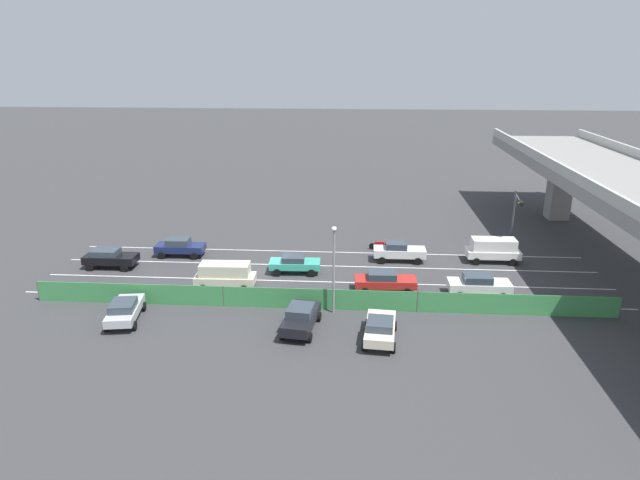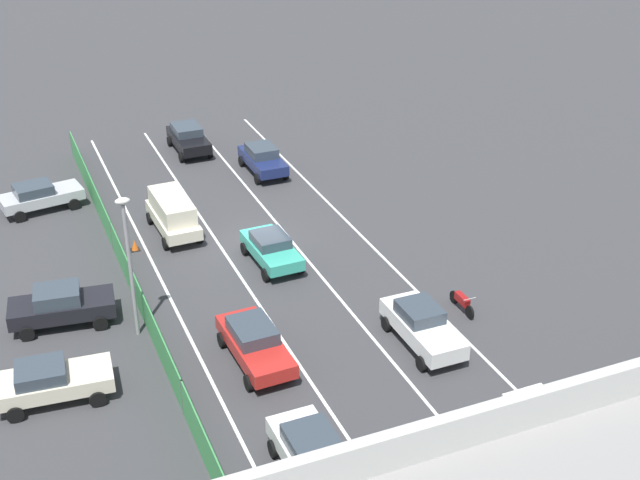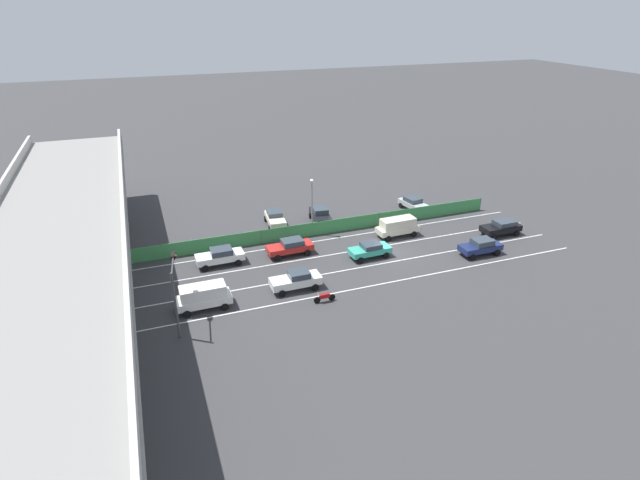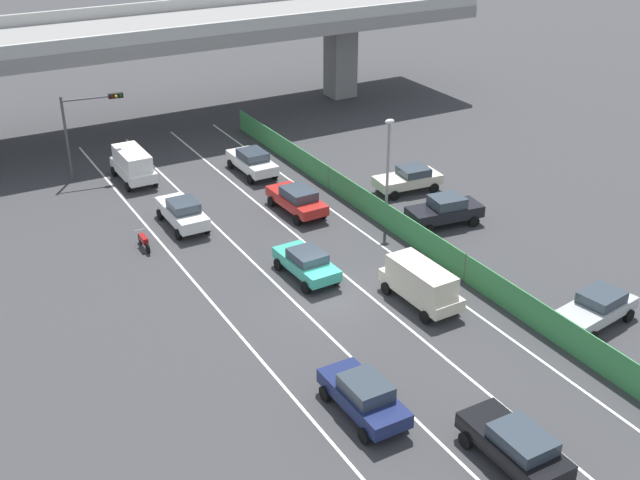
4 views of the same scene
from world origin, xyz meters
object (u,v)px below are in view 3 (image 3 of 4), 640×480
car_van_white (203,296)px  motorcycle (325,297)px  parked_sedan_dark (320,215)px  car_sedan_black (502,227)px  car_van_cream (398,226)px  traffic_cone (379,227)px  car_sedan_navy (481,246)px  car_sedan_red (290,246)px  traffic_light (175,283)px  car_taxi_teal (370,249)px  parked_wagon_silver (414,203)px  parked_sedan_cream (275,218)px  car_hatchback_white (296,280)px  street_lamp (312,201)px  car_sedan_white (220,256)px

car_van_white → motorcycle: size_ratio=2.35×
parked_sedan_dark → car_sedan_black: bearing=-120.3°
car_van_cream → traffic_cone: (2.30, 1.09, -0.91)m
car_van_cream → car_sedan_navy: bearing=-140.1°
car_sedan_black → car_sedan_red: (3.46, 23.25, -0.02)m
traffic_light → traffic_cone: traffic_light is taller
car_taxi_teal → parked_wagon_silver: bearing=-47.6°
car_sedan_navy → car_sedan_red: size_ratio=0.92×
car_van_white → motorcycle: car_van_white is taller
car_van_white → parked_wagon_silver: bearing=-64.2°
parked_wagon_silver → parked_sedan_cream: bearing=85.0°
car_sedan_navy → car_sedan_red: (6.69, 18.15, -0.01)m
parked_sedan_cream → car_sedan_navy: bearing=-129.6°
car_sedan_black → car_hatchback_white: car_hatchback_white is taller
car_hatchback_white → parked_sedan_cream: (14.56, -2.15, -0.05)m
car_sedan_navy → car_van_cream: size_ratio=0.93×
motorcycle → street_lamp: (13.63, -3.71, 3.46)m
car_hatchback_white → parked_sedan_dark: (13.51, -7.32, 0.02)m
car_van_cream → parked_wagon_silver: bearing=-42.3°
traffic_light → traffic_cone: (11.73, -23.26, -3.76)m
car_van_cream → parked_wagon_silver: size_ratio=1.03×
parked_sedan_dark → parked_sedan_cream: bearing=78.5°
car_sedan_white → parked_sedan_cream: (7.50, -7.67, -0.04)m
car_sedan_white → motorcycle: (-9.97, -7.11, -0.46)m
car_sedan_white → street_lamp: bearing=-71.3°
parked_wagon_silver → car_van_cream: bearing=137.7°
car_van_white → traffic_light: size_ratio=0.81×
car_hatchback_white → parked_sedan_dark: parked_sedan_dark is taller
motorcycle → car_sedan_white: bearing=35.5°
parked_wagon_silver → parked_sedan_dark: (0.45, 12.12, 0.07)m
parked_sedan_cream → street_lamp: bearing=-140.7°
traffic_light → motorcycle: bearing=-92.2°
car_sedan_red → parked_sedan_dark: size_ratio=1.03×
car_taxi_teal → car_sedan_black: (-0.12, -15.93, 0.07)m
car_taxi_teal → car_van_cream: bearing=-54.6°
car_van_white → traffic_cone: bearing=-65.5°
car_sedan_red → parked_sedan_dark: parked_sedan_dark is taller
parked_sedan_cream → parked_wagon_silver: bearing=-95.0°
parked_sedan_cream → car_van_white: bearing=145.1°
car_sedan_navy → traffic_light: bearing=94.8°
car_taxi_teal → car_sedan_red: car_sedan_red is taller
car_van_cream → street_lamp: size_ratio=0.74×
car_sedan_black → street_lamp: (7.43, 19.50, 3.00)m
car_van_white → traffic_light: bearing=133.8°
car_sedan_red → parked_wagon_silver: car_sedan_red is taller
car_sedan_black → parked_wagon_silver: 11.15m
car_van_white → motorcycle: (-2.58, -9.83, -0.75)m
traffic_cone → car_sedan_black: bearing=-116.6°
car_taxi_teal → parked_sedan_dark: 10.23m
car_taxi_teal → car_van_white: car_van_white is taller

